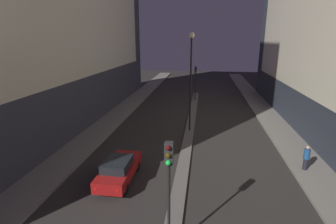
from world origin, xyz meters
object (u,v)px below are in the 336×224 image
street_lamp (191,68)px  car_left_lane (119,169)px  traffic_light_near (169,173)px  pedestrian_on_right_sidewalk (306,157)px  traffic_light_mid (195,76)px

street_lamp → car_left_lane: 11.49m
traffic_light_near → car_left_lane: size_ratio=1.04×
street_lamp → pedestrian_on_right_sidewalk: bearing=-40.1°
street_lamp → car_left_lane: (-3.77, -9.50, -5.24)m
pedestrian_on_right_sidewalk → car_left_lane: bearing=-166.8°
traffic_light_mid → pedestrian_on_right_sidewalk: bearing=-67.5°
street_lamp → traffic_light_mid: bearing=90.0°
car_left_lane → street_lamp: bearing=68.3°
traffic_light_near → car_left_lane: (-3.77, 5.10, -2.80)m
traffic_light_near → street_lamp: street_lamp is taller
car_left_lane → traffic_light_mid: bearing=80.3°
traffic_light_near → car_left_lane: 6.94m
traffic_light_mid → car_left_lane: bearing=-99.7°
car_left_lane → pedestrian_on_right_sidewalk: pedestrian_on_right_sidewalk is taller
traffic_light_mid → street_lamp: bearing=-90.0°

